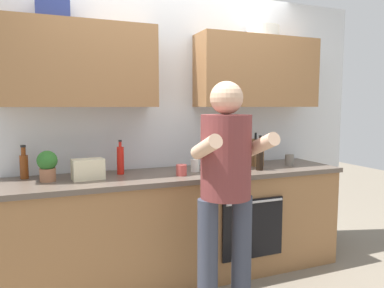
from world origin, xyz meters
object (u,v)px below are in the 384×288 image
(bottle_syrup, at_px, (235,157))
(bottle_soy, at_px, (260,156))
(potted_herb, at_px, (47,165))
(person_standing, at_px, (226,181))
(bottle_water, at_px, (213,154))
(cup_coffee, at_px, (195,165))
(cup_ceramic, at_px, (181,170))
(grocery_bag_rice, at_px, (88,169))
(cup_stoneware, at_px, (289,160))
(knife_block, at_px, (255,152))
(bottle_vinegar, at_px, (24,165))
(bottle_hotsauce, at_px, (120,160))

(bottle_syrup, height_order, bottle_soy, bottle_soy)
(potted_herb, bearing_deg, person_standing, -32.44)
(bottle_water, distance_m, potted_herb, 1.33)
(bottle_syrup, xyz_separation_m, cup_coffee, (-0.41, -0.05, -0.05))
(bottle_water, bearing_deg, cup_ceramic, -161.39)
(cup_ceramic, xyz_separation_m, potted_herb, (-1.00, 0.16, 0.08))
(bottle_water, height_order, cup_coffee, bottle_water)
(cup_ceramic, height_order, cup_coffee, cup_coffee)
(bottle_soy, distance_m, cup_ceramic, 0.72)
(bottle_soy, xyz_separation_m, potted_herb, (-1.72, 0.18, -0.00))
(bottle_syrup, xyz_separation_m, grocery_bag_rice, (-1.30, -0.05, -0.02))
(cup_stoneware, distance_m, knife_block, 0.33)
(bottle_syrup, relative_size, cup_ceramic, 2.83)
(bottle_syrup, relative_size, cup_stoneware, 2.43)
(cup_stoneware, xyz_separation_m, grocery_bag_rice, (-1.83, 0.03, 0.03))
(bottle_soy, height_order, cup_coffee, bottle_soy)
(person_standing, distance_m, knife_block, 1.03)
(knife_block, relative_size, potted_herb, 1.34)
(cup_ceramic, distance_m, potted_herb, 1.01)
(cup_coffee, height_order, potted_herb, potted_herb)
(potted_herb, bearing_deg, cup_stoneware, -1.88)
(person_standing, distance_m, cup_stoneware, 1.18)
(person_standing, distance_m, potted_herb, 1.33)
(bottle_vinegar, height_order, grocery_bag_rice, bottle_vinegar)
(bottle_vinegar, bearing_deg, cup_stoneware, -6.03)
(bottle_hotsauce, xyz_separation_m, cup_stoneware, (1.56, -0.15, -0.07))
(bottle_water, xyz_separation_m, knife_block, (0.49, 0.09, -0.02))
(person_standing, height_order, cup_stoneware, person_standing)
(cup_coffee, height_order, knife_block, knife_block)
(person_standing, bearing_deg, cup_stoneware, 32.76)
(cup_ceramic, bearing_deg, potted_herb, 170.93)
(bottle_soy, bearing_deg, bottle_water, 161.40)
(cup_stoneware, bearing_deg, person_standing, -147.24)
(bottle_vinegar, distance_m, cup_coffee, 1.35)
(bottle_soy, distance_m, bottle_water, 0.41)
(bottle_hotsauce, relative_size, cup_stoneware, 2.70)
(bottle_syrup, relative_size, knife_block, 0.82)
(person_standing, xyz_separation_m, bottle_water, (0.21, 0.66, 0.09))
(bottle_syrup, distance_m, bottle_soy, 0.24)
(cup_stoneware, relative_size, potted_herb, 0.45)
(bottle_syrup, relative_size, bottle_water, 0.76)
(person_standing, xyz_separation_m, cup_ceramic, (-0.12, 0.55, -0.01))
(bottle_vinegar, xyz_separation_m, potted_herb, (0.17, -0.17, 0.02))
(cup_stoneware, relative_size, knife_block, 0.34)
(knife_block, distance_m, potted_herb, 1.81)
(bottle_vinegar, xyz_separation_m, bottle_water, (1.49, -0.22, 0.04))
(bottle_soy, height_order, bottle_water, bottle_water)
(person_standing, distance_m, bottle_syrup, 0.86)
(cup_ceramic, distance_m, cup_stoneware, 1.12)
(knife_block, xyz_separation_m, grocery_bag_rice, (-1.52, -0.08, -0.05))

